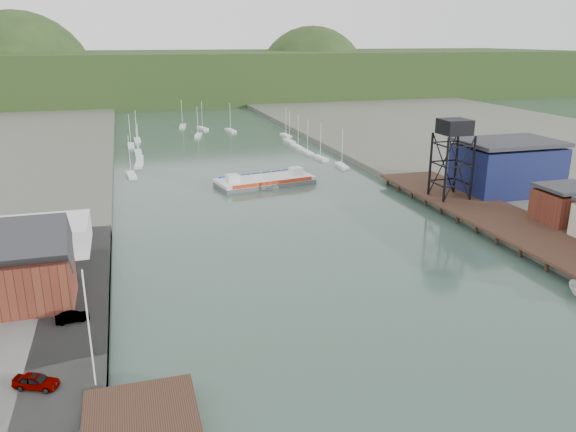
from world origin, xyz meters
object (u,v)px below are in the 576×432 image
lift_tower (454,132)px  car_west_a (36,381)px  chain_ferry (265,181)px  harbor_building (20,273)px

lift_tower → car_west_a: 88.12m
car_west_a → chain_ferry: bearing=-5.2°
lift_tower → car_west_a: bearing=-147.4°
harbor_building → lift_tower: size_ratio=0.76×
chain_ferry → car_west_a: 86.31m
lift_tower → car_west_a: size_ratio=3.70×
harbor_building → car_west_a: size_ratio=2.82×
harbor_building → chain_ferry: (45.06, 56.74, -5.13)m
chain_ferry → harbor_building: bearing=-139.1°
harbor_building → chain_ferry: size_ratio=0.50×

